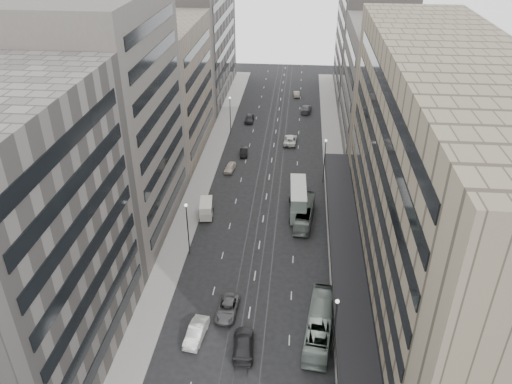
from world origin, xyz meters
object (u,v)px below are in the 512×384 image
(panel_van, at_px, (206,208))
(bus_far, at_px, (305,213))
(bus_near, at_px, (320,324))
(double_decker, at_px, (298,199))
(sedan_1, at_px, (196,332))
(sedan_2, at_px, (227,308))

(panel_van, bearing_deg, bus_far, -6.82)
(bus_near, bearing_deg, double_decker, -76.44)
(sedan_1, bearing_deg, panel_van, 104.96)
(bus_far, height_order, sedan_1, bus_far)
(panel_van, distance_m, sedan_1, 25.73)
(panel_van, xyz_separation_m, sedan_1, (3.42, -25.49, -0.65))
(bus_near, relative_size, sedan_1, 2.29)
(double_decker, height_order, sedan_2, double_decker)
(panel_van, distance_m, sedan_2, 22.18)
(bus_near, height_order, panel_van, bus_near)
(sedan_1, height_order, sedan_2, sedan_1)
(sedan_1, xyz_separation_m, sedan_2, (2.99, 4.27, -0.11))
(bus_far, bearing_deg, double_decker, -57.31)
(bus_far, distance_m, sedan_2, 23.27)
(double_decker, distance_m, sedan_2, 24.97)
(double_decker, distance_m, sedan_1, 29.99)
(bus_near, distance_m, panel_van, 29.43)
(bus_near, xyz_separation_m, sedan_2, (-11.04, 2.49, -0.88))
(double_decker, height_order, sedan_1, double_decker)
(sedan_1, bearing_deg, bus_far, 72.07)
(sedan_2, bearing_deg, bus_near, -8.70)
(bus_far, relative_size, sedan_2, 1.99)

